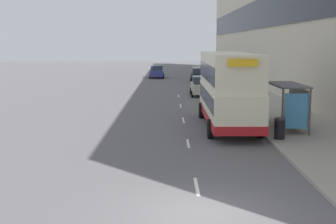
{
  "coord_description": "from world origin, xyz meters",
  "views": [
    {
      "loc": [
        -0.98,
        -12.84,
        4.86
      ],
      "look_at": [
        -1.08,
        17.16,
        0.42
      ],
      "focal_mm": 50.0,
      "sensor_mm": 36.0,
      "label": 1
    }
  ],
  "objects": [
    {
      "name": "car_0",
      "position": [
        -2.55,
        52.69,
        0.87
      ],
      "size": [
        2.06,
        4.28,
        1.75
      ],
      "rotation": [
        0.0,
        0.0,
        3.14
      ],
      "color": "navy",
      "rests_on": "ground_plane"
    },
    {
      "name": "car_2",
      "position": [
        2.87,
        45.54,
        0.87
      ],
      "size": [
        2.02,
        4.15,
        1.77
      ],
      "color": "black",
      "rests_on": "ground_plane"
    },
    {
      "name": "pedestrian_at_shelter",
      "position": [
        5.1,
        16.18,
        0.96
      ],
      "size": [
        0.32,
        0.32,
        1.61
      ],
      "color": "#23232D",
      "rests_on": "ground_plane"
    },
    {
      "name": "car_1",
      "position": [
        2.1,
        30.4,
        0.89
      ],
      "size": [
        1.97,
        4.34,
        1.82
      ],
      "color": "#B7B799",
      "rests_on": "ground_plane"
    },
    {
      "name": "ground_plane",
      "position": [
        0.0,
        0.0,
        0.0
      ],
      "size": [
        220.0,
        220.0,
        0.0
      ],
      "primitive_type": "plane",
      "color": "#5B595B"
    },
    {
      "name": "lane_mark_3",
      "position": [
        0.0,
        23.26,
        0.01
      ],
      "size": [
        0.12,
        2.0,
        0.01
      ],
      "color": "silver",
      "rests_on": "ground_plane"
    },
    {
      "name": "terrace_facade",
      "position": [
        10.49,
        38.5,
        8.92
      ],
      "size": [
        3.1,
        93.0,
        17.85
      ],
      "color": "beige",
      "rests_on": "ground_plane"
    },
    {
      "name": "lane_mark_2",
      "position": [
        0.0,
        16.37,
        0.01
      ],
      "size": [
        0.12,
        2.0,
        0.01
      ],
      "color": "silver",
      "rests_on": "ground_plane"
    },
    {
      "name": "double_decker_bus_near",
      "position": [
        2.48,
        13.91,
        2.28
      ],
      "size": [
        2.85,
        10.23,
        4.3
      ],
      "color": "beige",
      "rests_on": "ground_plane"
    },
    {
      "name": "pavement",
      "position": [
        6.5,
        38.5,
        0.07
      ],
      "size": [
        5.0,
        93.0,
        0.14
      ],
      "color": "gray",
      "rests_on": "ground_plane"
    },
    {
      "name": "lane_mark_4",
      "position": [
        0.0,
        30.15,
        0.01
      ],
      "size": [
        0.12,
        2.0,
        0.01
      ],
      "color": "silver",
      "rests_on": "ground_plane"
    },
    {
      "name": "litter_bin",
      "position": [
        4.55,
        9.93,
        0.67
      ],
      "size": [
        0.55,
        0.55,
        1.05
      ],
      "color": "black",
      "rests_on": "ground_plane"
    },
    {
      "name": "lane_mark_1",
      "position": [
        0.0,
        9.47,
        0.01
      ],
      "size": [
        0.12,
        2.0,
        0.01
      ],
      "color": "silver",
      "rests_on": "ground_plane"
    },
    {
      "name": "bus_shelter",
      "position": [
        5.77,
        12.51,
        1.88
      ],
      "size": [
        1.6,
        4.2,
        2.48
      ],
      "color": "#4C4C51",
      "rests_on": "ground_plane"
    },
    {
      "name": "lane_mark_0",
      "position": [
        0.0,
        2.58,
        0.01
      ],
      "size": [
        0.12,
        2.0,
        0.01
      ],
      "color": "silver",
      "rests_on": "ground_plane"
    }
  ]
}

